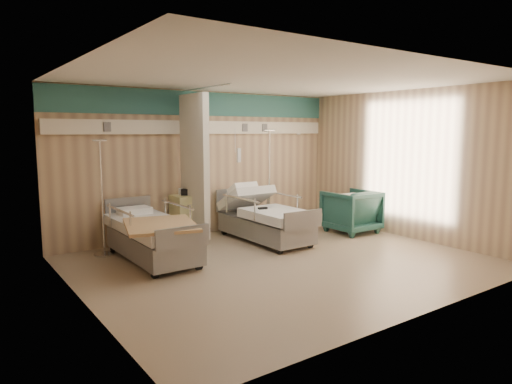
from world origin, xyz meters
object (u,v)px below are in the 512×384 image
Objects in this scene: bed_right at (265,224)px; bed_left at (153,240)px; iv_stand_left at (104,232)px; visitor_armchair at (351,211)px; iv_stand_right at (269,209)px; bedside_cabinet at (187,218)px.

bed_right is 2.20m from bed_left.
iv_stand_left is (-2.75, 0.73, 0.07)m from bed_right.
visitor_armchair is 0.50× the size of iv_stand_left.
iv_stand_right is at bearing -43.38° from visitor_armchair.
bed_left is 4.07m from visitor_armchair.
iv_stand_right reaches higher than iv_stand_left.
bed_left is 0.92m from iv_stand_left.
bed_left is 1.39m from bedside_cabinet.
iv_stand_right is at bearing 14.74° from bed_left.
iv_stand_left is at bearing -174.08° from bedside_cabinet.
bed_left is (-2.20, 0.00, 0.00)m from bed_right.
bedside_cabinet is 1.82m from iv_stand_right.
visitor_armchair is (4.05, -0.42, 0.11)m from bed_left.
iv_stand_right is at bearing 48.50° from bed_right.
bed_left is 2.54× the size of bedside_cabinet.
bedside_cabinet reaches higher than bed_right.
visitor_armchair is at bearing -44.77° from iv_stand_right.
bed_right is 1.46m from bedside_cabinet.
visitor_armchair is 0.46× the size of iv_stand_right.
iv_stand_left is at bearing 126.69° from bed_left.
bedside_cabinet is (1.05, 0.90, 0.11)m from bed_left.
bed_right is 2.84m from iv_stand_left.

